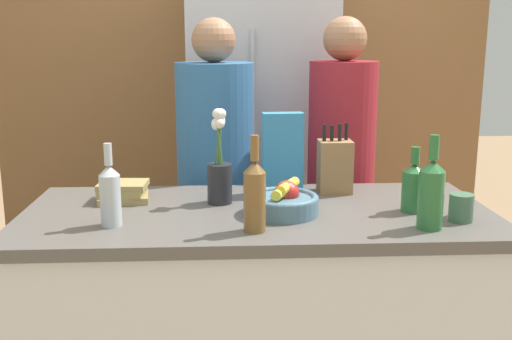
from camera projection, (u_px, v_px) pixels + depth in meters
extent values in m
cube|color=silver|center=(257.00, 339.00, 2.14)|extent=(1.53, 0.68, 0.89)
cube|color=#56514C|center=(257.00, 216.00, 2.04)|extent=(1.59, 0.71, 0.04)
cube|color=brown|center=(243.00, 73.00, 3.44)|extent=(2.79, 0.12, 2.60)
cube|color=#B7B7BC|center=(260.00, 147.00, 3.18)|extent=(0.73, 0.60, 1.87)
cylinder|color=#B7B7BC|center=(253.00, 139.00, 2.85)|extent=(0.02, 0.02, 1.03)
cylinder|color=slate|center=(282.00, 206.00, 1.99)|extent=(0.24, 0.24, 0.06)
torus|color=slate|center=(282.00, 198.00, 1.98)|extent=(0.24, 0.24, 0.02)
sphere|color=red|center=(289.00, 193.00, 2.00)|extent=(0.07, 0.07, 0.07)
sphere|color=red|center=(287.00, 192.00, 2.00)|extent=(0.08, 0.08, 0.08)
cylinder|color=yellow|center=(284.00, 190.00, 2.00)|extent=(0.10, 0.17, 0.03)
cylinder|color=yellow|center=(288.00, 186.00, 2.00)|extent=(0.09, 0.14, 0.03)
cube|color=olive|center=(335.00, 167.00, 2.26)|extent=(0.12, 0.10, 0.20)
cylinder|color=black|center=(324.00, 134.00, 2.23)|extent=(0.01, 0.01, 0.07)
cylinder|color=black|center=(332.00, 134.00, 2.23)|extent=(0.01, 0.01, 0.07)
cylinder|color=black|center=(340.00, 134.00, 2.22)|extent=(0.01, 0.01, 0.07)
cylinder|color=black|center=(346.00, 133.00, 2.25)|extent=(0.01, 0.01, 0.07)
cylinder|color=#232328|center=(220.00, 184.00, 2.11)|extent=(0.09, 0.09, 0.14)
cylinder|color=#477538|center=(220.00, 139.00, 2.08)|extent=(0.01, 0.02, 0.18)
sphere|color=white|center=(221.00, 114.00, 2.06)|extent=(0.04, 0.04, 0.04)
cylinder|color=#477538|center=(220.00, 143.00, 2.09)|extent=(0.02, 0.01, 0.15)
sphere|color=white|center=(220.00, 121.00, 2.07)|extent=(0.04, 0.04, 0.04)
cylinder|color=#477538|center=(218.00, 144.00, 2.09)|extent=(0.02, 0.02, 0.14)
sphere|color=white|center=(216.00, 123.00, 2.08)|extent=(0.04, 0.04, 0.04)
cylinder|color=#477538|center=(217.00, 145.00, 2.08)|extent=(0.01, 0.02, 0.14)
sphere|color=white|center=(216.00, 126.00, 2.07)|extent=(0.03, 0.03, 0.03)
cylinder|color=#477538|center=(218.00, 139.00, 2.07)|extent=(0.01, 0.01, 0.18)
sphere|color=white|center=(218.00, 114.00, 2.05)|extent=(0.04, 0.04, 0.04)
cylinder|color=#477538|center=(220.00, 144.00, 2.07)|extent=(0.02, 0.01, 0.14)
sphere|color=white|center=(220.00, 124.00, 2.05)|extent=(0.03, 0.03, 0.03)
cube|color=teal|center=(282.00, 153.00, 2.23)|extent=(0.15, 0.07, 0.30)
cylinder|color=#42664C|center=(461.00, 208.00, 1.91)|extent=(0.08, 0.08, 0.09)
torus|color=#42664C|center=(458.00, 203.00, 1.95)|extent=(0.02, 0.06, 0.06)
cube|color=#99844C|center=(124.00, 198.00, 2.15)|extent=(0.19, 0.16, 0.02)
cube|color=#99844C|center=(122.00, 191.00, 2.14)|extent=(0.16, 0.14, 0.02)
cube|color=#99844C|center=(123.00, 185.00, 2.14)|extent=(0.18, 0.14, 0.02)
cylinder|color=brown|center=(255.00, 202.00, 1.80)|extent=(0.07, 0.07, 0.18)
cone|color=brown|center=(255.00, 167.00, 1.77)|extent=(0.07, 0.07, 0.04)
cylinder|color=brown|center=(255.00, 148.00, 1.76)|extent=(0.03, 0.03, 0.08)
cylinder|color=#286633|center=(431.00, 200.00, 1.82)|extent=(0.08, 0.08, 0.18)
cone|color=#286633|center=(433.00, 165.00, 1.80)|extent=(0.08, 0.08, 0.04)
cylinder|color=#286633|center=(434.00, 147.00, 1.79)|extent=(0.03, 0.03, 0.08)
cylinder|color=#B2BCC1|center=(111.00, 201.00, 1.85)|extent=(0.06, 0.06, 0.16)
cone|color=#B2BCC1|center=(109.00, 170.00, 1.83)|extent=(0.06, 0.06, 0.03)
cylinder|color=#B2BCC1|center=(108.00, 154.00, 1.82)|extent=(0.02, 0.02, 0.07)
cylinder|color=#286633|center=(413.00, 192.00, 2.01)|extent=(0.08, 0.08, 0.14)
cone|color=#286633|center=(415.00, 168.00, 1.99)|extent=(0.08, 0.08, 0.03)
cylinder|color=#286633|center=(415.00, 155.00, 1.98)|extent=(0.03, 0.03, 0.06)
cube|color=#383842|center=(217.00, 290.00, 2.72)|extent=(0.29, 0.23, 0.76)
cylinder|color=#2D6093|center=(215.00, 138.00, 2.56)|extent=(0.33, 0.33, 0.64)
sphere|color=#996B4C|center=(214.00, 40.00, 2.47)|extent=(0.18, 0.18, 0.18)
cube|color=#383842|center=(337.00, 287.00, 2.74)|extent=(0.26, 0.21, 0.77)
cylinder|color=maroon|center=(342.00, 136.00, 2.59)|extent=(0.29, 0.29, 0.64)
sphere|color=#996B4C|center=(345.00, 39.00, 2.50)|extent=(0.19, 0.19, 0.19)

